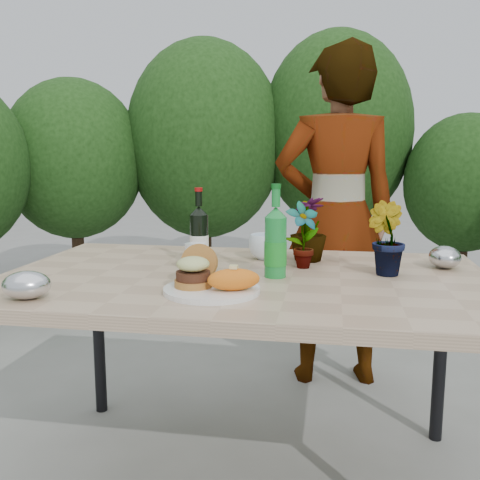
% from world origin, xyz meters
% --- Properties ---
extents(patio_table, '(1.60, 1.00, 0.75)m').
position_xyz_m(patio_table, '(0.00, 0.00, 0.69)').
color(patio_table, tan).
rests_on(patio_table, ground).
extents(shrub_hedge, '(6.93, 5.09, 2.16)m').
position_xyz_m(shrub_hedge, '(0.10, 1.58, 1.14)').
color(shrub_hedge, '#382316').
rests_on(shrub_hedge, ground).
extents(dinner_plate, '(0.28, 0.28, 0.01)m').
position_xyz_m(dinner_plate, '(-0.06, -0.24, 0.76)').
color(dinner_plate, white).
rests_on(dinner_plate, patio_table).
extents(burger_stack, '(0.11, 0.16, 0.11)m').
position_xyz_m(burger_stack, '(-0.11, -0.22, 0.81)').
color(burger_stack, '#B7722D').
rests_on(burger_stack, dinner_plate).
extents(sweet_potato, '(0.17, 0.12, 0.06)m').
position_xyz_m(sweet_potato, '(0.01, -0.26, 0.80)').
color(sweet_potato, orange).
rests_on(sweet_potato, dinner_plate).
extents(grilled_veg, '(0.08, 0.05, 0.03)m').
position_xyz_m(grilled_veg, '(-0.04, -0.14, 0.78)').
color(grilled_veg, olive).
rests_on(grilled_veg, dinner_plate).
extents(wine_bottle, '(0.07, 0.07, 0.28)m').
position_xyz_m(wine_bottle, '(-0.18, 0.12, 0.85)').
color(wine_bottle, black).
rests_on(wine_bottle, patio_table).
extents(sparkling_water, '(0.07, 0.07, 0.30)m').
position_xyz_m(sparkling_water, '(0.10, -0.01, 0.86)').
color(sparkling_water, '#188432').
rests_on(sparkling_water, patio_table).
extents(plastic_cup, '(0.07, 0.07, 0.09)m').
position_xyz_m(plastic_cup, '(-0.17, 0.03, 0.80)').
color(plastic_cup, white).
rests_on(plastic_cup, patio_table).
extents(seedling_left, '(0.15, 0.13, 0.23)m').
position_xyz_m(seedling_left, '(0.18, 0.14, 0.87)').
color(seedling_left, '#2C5D1F').
rests_on(seedling_left, patio_table).
extents(seedling_mid, '(0.17, 0.17, 0.24)m').
position_xyz_m(seedling_mid, '(0.46, 0.09, 0.87)').
color(seedling_mid, '#21501B').
rests_on(seedling_mid, patio_table).
extents(seedling_right, '(0.19, 0.19, 0.24)m').
position_xyz_m(seedling_right, '(0.20, 0.27, 0.87)').
color(seedling_right, '#28521C').
rests_on(seedling_right, patio_table).
extents(blue_bowl, '(0.14, 0.14, 0.10)m').
position_xyz_m(blue_bowl, '(0.03, 0.27, 0.80)').
color(blue_bowl, white).
rests_on(blue_bowl, patio_table).
extents(foil_packet_left, '(0.15, 0.14, 0.08)m').
position_xyz_m(foil_packet_left, '(-0.54, -0.39, 0.79)').
color(foil_packet_left, silver).
rests_on(foil_packet_left, patio_table).
extents(foil_packet_right, '(0.11, 0.13, 0.08)m').
position_xyz_m(foil_packet_right, '(0.67, 0.23, 0.79)').
color(foil_packet_right, '#BABDC2').
rests_on(foil_packet_right, patio_table).
extents(person, '(0.67, 0.50, 1.66)m').
position_xyz_m(person, '(0.30, 0.95, 0.83)').
color(person, '#8B5845').
rests_on(person, ground).
extents(terracotta_pot, '(0.17, 0.17, 0.14)m').
position_xyz_m(terracotta_pot, '(-1.66, 1.85, 0.07)').
color(terracotta_pot, '#A24329').
rests_on(terracotta_pot, ground).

